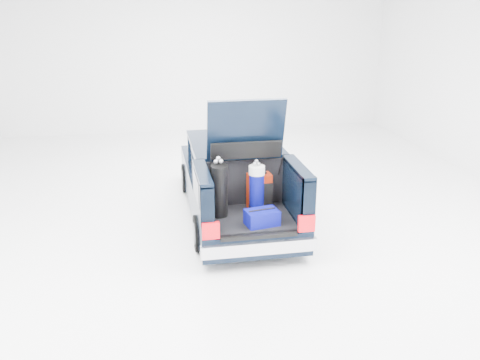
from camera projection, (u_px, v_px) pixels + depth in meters
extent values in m
plane|color=white|center=(235.00, 215.00, 9.88)|extent=(14.00, 14.00, 0.00)
cube|color=black|center=(230.00, 180.00, 10.32)|extent=(1.75, 3.00, 0.70)
cube|color=black|center=(219.00, 162.00, 11.81)|extent=(1.70, 0.30, 0.50)
cube|color=#B4B4BC|center=(219.00, 163.00, 11.96)|extent=(1.72, 0.10, 0.22)
cube|color=black|center=(234.00, 158.00, 9.65)|extent=(1.55, 1.95, 0.54)
cube|color=black|center=(234.00, 143.00, 9.55)|extent=(1.62, 2.05, 0.06)
cube|color=black|center=(251.00, 231.00, 8.37)|extent=(1.75, 1.30, 0.40)
cube|color=black|center=(251.00, 218.00, 8.32)|extent=(1.32, 1.18, 0.05)
cube|color=black|center=(203.00, 199.00, 8.04)|extent=(0.20, 1.30, 0.85)
cube|color=black|center=(297.00, 193.00, 8.29)|extent=(0.20, 1.30, 0.85)
cube|color=black|center=(202.00, 173.00, 7.89)|extent=(0.20, 1.30, 0.06)
cube|color=black|center=(298.00, 167.00, 8.15)|extent=(0.20, 1.30, 0.06)
cube|color=black|center=(244.00, 183.00, 8.74)|extent=(1.36, 0.08, 0.84)
cube|color=#B4B4BC|center=(260.00, 248.00, 7.73)|extent=(1.80, 0.12, 0.20)
cube|color=red|center=(211.00, 231.00, 7.52)|extent=(0.26, 0.07, 0.26)
cube|color=red|center=(307.00, 223.00, 7.77)|extent=(0.26, 0.07, 0.26)
cube|color=black|center=(259.00, 237.00, 7.71)|extent=(1.20, 0.06, 0.06)
cube|color=black|center=(246.00, 129.00, 8.25)|extent=(1.28, 0.33, 1.03)
cube|color=black|center=(246.00, 120.00, 8.24)|extent=(0.95, 0.17, 0.54)
cylinder|color=black|center=(187.00, 178.00, 10.99)|extent=(0.20, 0.62, 0.62)
cylinder|color=slate|center=(187.00, 178.00, 10.99)|extent=(0.23, 0.36, 0.36)
cylinder|color=black|center=(261.00, 174.00, 11.26)|extent=(0.20, 0.62, 0.62)
cylinder|color=slate|center=(261.00, 174.00, 11.26)|extent=(0.23, 0.36, 0.36)
cylinder|color=black|center=(200.00, 233.00, 8.39)|extent=(0.20, 0.62, 0.62)
cylinder|color=slate|center=(200.00, 233.00, 8.39)|extent=(0.23, 0.36, 0.36)
cylinder|color=black|center=(296.00, 226.00, 8.66)|extent=(0.20, 0.62, 0.62)
cylinder|color=slate|center=(296.00, 226.00, 8.66)|extent=(0.23, 0.36, 0.36)
cube|color=#661203|center=(259.00, 191.00, 8.56)|extent=(0.40, 0.27, 0.61)
cube|color=black|center=(259.00, 173.00, 8.45)|extent=(0.25, 0.07, 0.03)
cube|color=black|center=(261.00, 197.00, 8.47)|extent=(0.40, 0.05, 0.46)
cylinder|color=black|center=(219.00, 191.00, 8.16)|extent=(0.29, 0.37, 0.92)
cube|color=white|center=(218.00, 187.00, 8.26)|extent=(0.11, 0.03, 0.32)
sphere|color=#99999E|center=(216.00, 162.00, 8.01)|extent=(0.07, 0.07, 0.07)
sphere|color=#99999E|center=(221.00, 161.00, 7.97)|extent=(0.07, 0.07, 0.07)
cylinder|color=black|center=(256.00, 208.00, 8.54)|extent=(0.32, 0.32, 0.10)
cylinder|color=#040562|center=(257.00, 189.00, 8.43)|extent=(0.29, 0.29, 0.56)
cylinder|color=white|center=(257.00, 170.00, 8.32)|extent=(0.32, 0.32, 0.14)
sphere|color=#99999E|center=(258.00, 164.00, 8.31)|extent=(0.07, 0.07, 0.07)
sphere|color=#99999E|center=(256.00, 161.00, 8.31)|extent=(0.07, 0.07, 0.07)
cube|color=#040562|center=(262.00, 217.00, 7.97)|extent=(0.56, 0.42, 0.24)
cylinder|color=black|center=(262.00, 210.00, 7.93)|extent=(0.44, 0.11, 0.03)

